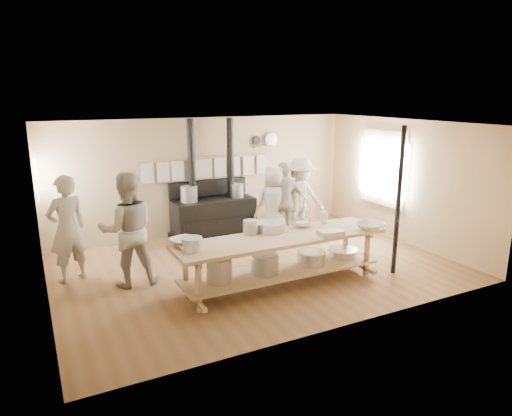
{
  "coord_description": "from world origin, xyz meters",
  "views": [
    {
      "loc": [
        -3.57,
        -7.03,
        3.11
      ],
      "look_at": [
        0.09,
        0.2,
        1.07
      ],
      "focal_mm": 32.0,
      "sensor_mm": 36.0,
      "label": 1
    }
  ],
  "objects_px": {
    "roasting_pan": "(331,233)",
    "stove": "(213,213)",
    "cook_left": "(128,230)",
    "prep_table": "(281,255)",
    "cook_center": "(274,204)",
    "chair": "(296,215)",
    "cook_right": "(284,202)",
    "cook_far_left": "(67,229)",
    "cook_by_window": "(300,199)"
  },
  "relations": [
    {
      "from": "prep_table",
      "to": "chair",
      "type": "bearing_deg",
      "value": 54.12
    },
    {
      "from": "cook_by_window",
      "to": "cook_left",
      "type": "bearing_deg",
      "value": -166.21
    },
    {
      "from": "cook_right",
      "to": "chair",
      "type": "distance_m",
      "value": 1.35
    },
    {
      "from": "stove",
      "to": "prep_table",
      "type": "xyz_separation_m",
      "value": [
        -0.0,
        -3.02,
        -0.0
      ]
    },
    {
      "from": "cook_by_window",
      "to": "roasting_pan",
      "type": "relative_size",
      "value": 4.52
    },
    {
      "from": "cook_far_left",
      "to": "cook_center",
      "type": "xyz_separation_m",
      "value": [
        4.09,
        0.28,
        -0.08
      ]
    },
    {
      "from": "roasting_pan",
      "to": "cook_far_left",
      "type": "bearing_deg",
      "value": 151.18
    },
    {
      "from": "stove",
      "to": "cook_left",
      "type": "relative_size",
      "value": 1.37
    },
    {
      "from": "stove",
      "to": "cook_center",
      "type": "bearing_deg",
      "value": -43.73
    },
    {
      "from": "roasting_pan",
      "to": "prep_table",
      "type": "bearing_deg",
      "value": 156.15
    },
    {
      "from": "chair",
      "to": "cook_center",
      "type": "bearing_deg",
      "value": -120.02
    },
    {
      "from": "cook_left",
      "to": "cook_right",
      "type": "bearing_deg",
      "value": -160.86
    },
    {
      "from": "stove",
      "to": "cook_right",
      "type": "bearing_deg",
      "value": -39.86
    },
    {
      "from": "cook_right",
      "to": "roasting_pan",
      "type": "distance_m",
      "value": 2.38
    },
    {
      "from": "cook_left",
      "to": "chair",
      "type": "bearing_deg",
      "value": -152.87
    },
    {
      "from": "stove",
      "to": "roasting_pan",
      "type": "xyz_separation_m",
      "value": [
        0.74,
        -3.35,
        0.37
      ]
    },
    {
      "from": "cook_center",
      "to": "cook_left",
      "type": "bearing_deg",
      "value": 25.85
    },
    {
      "from": "prep_table",
      "to": "cook_center",
      "type": "relative_size",
      "value": 2.16
    },
    {
      "from": "cook_far_left",
      "to": "cook_by_window",
      "type": "height_order",
      "value": "cook_far_left"
    },
    {
      "from": "chair",
      "to": "cook_right",
      "type": "bearing_deg",
      "value": -111.62
    },
    {
      "from": "cook_center",
      "to": "chair",
      "type": "xyz_separation_m",
      "value": [
        1.07,
        0.81,
        -0.56
      ]
    },
    {
      "from": "cook_center",
      "to": "roasting_pan",
      "type": "distance_m",
      "value": 2.4
    },
    {
      "from": "prep_table",
      "to": "roasting_pan",
      "type": "height_order",
      "value": "roasting_pan"
    },
    {
      "from": "roasting_pan",
      "to": "stove",
      "type": "bearing_deg",
      "value": 102.54
    },
    {
      "from": "cook_by_window",
      "to": "cook_center",
      "type": "bearing_deg",
      "value": 179.19
    },
    {
      "from": "stove",
      "to": "cook_left",
      "type": "height_order",
      "value": "stove"
    },
    {
      "from": "cook_far_left",
      "to": "roasting_pan",
      "type": "distance_m",
      "value": 4.37
    },
    {
      "from": "stove",
      "to": "roasting_pan",
      "type": "relative_size",
      "value": 6.6
    },
    {
      "from": "stove",
      "to": "cook_far_left",
      "type": "xyz_separation_m",
      "value": [
        -3.08,
        -1.24,
        0.39
      ]
    },
    {
      "from": "prep_table",
      "to": "roasting_pan",
      "type": "bearing_deg",
      "value": -23.85
    },
    {
      "from": "cook_right",
      "to": "roasting_pan",
      "type": "bearing_deg",
      "value": 95.12
    },
    {
      "from": "cook_far_left",
      "to": "cook_by_window",
      "type": "bearing_deg",
      "value": 162.88
    },
    {
      "from": "stove",
      "to": "cook_right",
      "type": "xyz_separation_m",
      "value": [
        1.22,
        -1.02,
        0.34
      ]
    },
    {
      "from": "roasting_pan",
      "to": "cook_left",
      "type": "bearing_deg",
      "value": 153.24
    },
    {
      "from": "cook_left",
      "to": "cook_by_window",
      "type": "relative_size",
      "value": 1.07
    },
    {
      "from": "prep_table",
      "to": "cook_center",
      "type": "xyz_separation_m",
      "value": [
        1.01,
        2.06,
        0.31
      ]
    },
    {
      "from": "cook_center",
      "to": "cook_right",
      "type": "xyz_separation_m",
      "value": [
        0.22,
        -0.06,
        0.03
      ]
    },
    {
      "from": "stove",
      "to": "cook_far_left",
      "type": "height_order",
      "value": "stove"
    },
    {
      "from": "cook_by_window",
      "to": "cook_far_left",
      "type": "bearing_deg",
      "value": -175.81
    },
    {
      "from": "chair",
      "to": "roasting_pan",
      "type": "distance_m",
      "value": 3.51
    },
    {
      "from": "prep_table",
      "to": "cook_center",
      "type": "bearing_deg",
      "value": 63.93
    },
    {
      "from": "cook_far_left",
      "to": "chair",
      "type": "bearing_deg",
      "value": 171.66
    },
    {
      "from": "cook_far_left",
      "to": "roasting_pan",
      "type": "bearing_deg",
      "value": 130.92
    },
    {
      "from": "stove",
      "to": "cook_left",
      "type": "distance_m",
      "value": 2.92
    },
    {
      "from": "cook_right",
      "to": "cook_left",
      "type": "bearing_deg",
      "value": 30.35
    },
    {
      "from": "prep_table",
      "to": "chair",
      "type": "height_order",
      "value": "chair"
    },
    {
      "from": "stove",
      "to": "prep_table",
      "type": "bearing_deg",
      "value": -90.04
    },
    {
      "from": "stove",
      "to": "chair",
      "type": "bearing_deg",
      "value": -4.22
    },
    {
      "from": "cook_far_left",
      "to": "cook_by_window",
      "type": "xyz_separation_m",
      "value": [
        4.73,
        0.26,
        -0.03
      ]
    },
    {
      "from": "stove",
      "to": "cook_by_window",
      "type": "relative_size",
      "value": 1.46
    }
  ]
}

